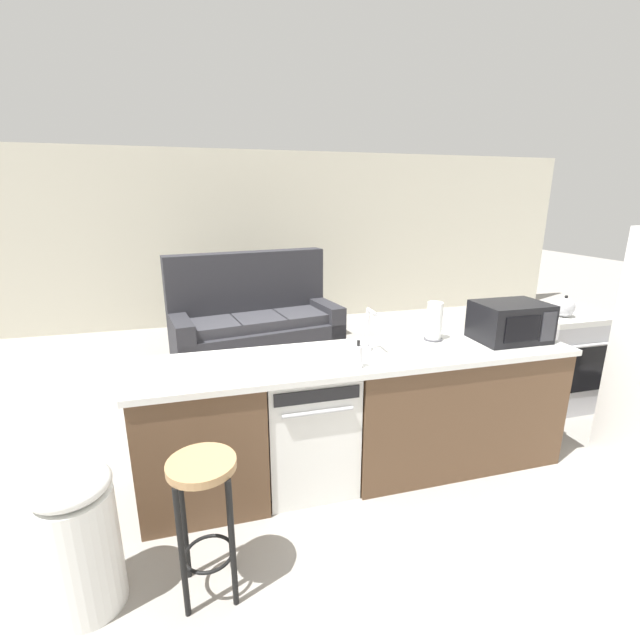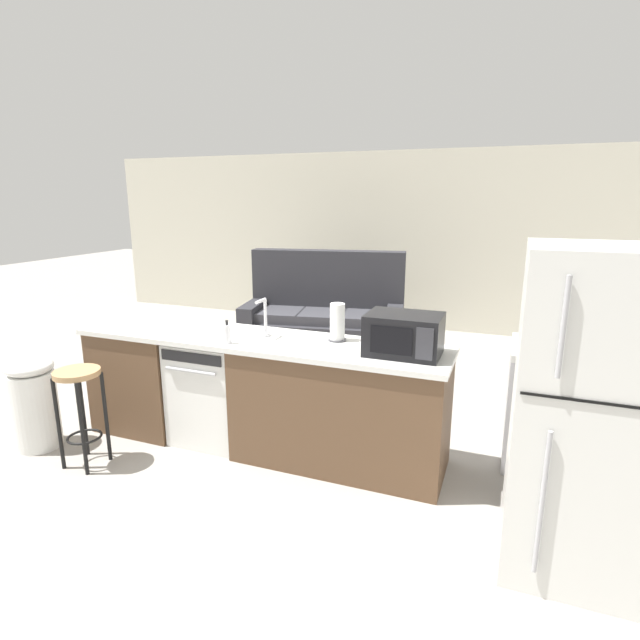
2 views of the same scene
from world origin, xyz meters
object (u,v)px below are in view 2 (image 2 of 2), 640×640
at_px(paper_towel_roll, 337,323).
at_px(trash_bin, 34,402).
at_px(bar_stool, 80,397).
at_px(couch, 325,320).
at_px(microwave, 404,334).
at_px(stove_range, 562,407).
at_px(soap_bottle, 227,334).
at_px(kettle, 546,339).
at_px(dishwasher, 215,389).
at_px(refrigerator, 588,415).

bearing_deg(paper_towel_roll, trash_bin, -160.29).
xyz_separation_m(bar_stool, couch, (0.63, 3.36, -0.14)).
bearing_deg(trash_bin, microwave, 13.25).
bearing_deg(stove_range, trash_bin, -162.62).
xyz_separation_m(soap_bottle, kettle, (2.16, 0.64, 0.01)).
bearing_deg(kettle, couch, 138.21).
distance_m(dishwasher, soap_bottle, 0.66).
xyz_separation_m(microwave, soap_bottle, (-1.25, -0.22, -0.07)).
bearing_deg(trash_bin, bar_stool, -7.50).
distance_m(soap_bottle, bar_stool, 1.16).
relative_size(refrigerator, bar_stool, 2.33).
bearing_deg(soap_bottle, couch, 96.34).
relative_size(paper_towel_roll, soap_bottle, 1.60).
height_order(dishwasher, bar_stool, dishwasher).
distance_m(dishwasher, microwave, 1.65).
bearing_deg(microwave, stove_range, 27.16).
bearing_deg(couch, kettle, -41.79).
relative_size(bar_stool, trash_bin, 1.00).
bearing_deg(soap_bottle, paper_towel_roll, 26.95).
bearing_deg(paper_towel_roll, dishwasher, -171.53).
height_order(refrigerator, couch, refrigerator).
distance_m(stove_range, soap_bottle, 2.50).
distance_m(dishwasher, stove_range, 2.66).
height_order(refrigerator, microwave, refrigerator).
distance_m(soap_bottle, trash_bin, 1.68).
height_order(stove_range, kettle, kettle).
bearing_deg(bar_stool, dishwasher, 47.48).
relative_size(refrigerator, kettle, 8.40).
bearing_deg(dishwasher, soap_bottle, -38.18).
xyz_separation_m(microwave, kettle, (0.91, 0.42, -0.05)).
bearing_deg(kettle, stove_range, 37.16).
xyz_separation_m(kettle, bar_stool, (-3.10, -1.15, -0.45)).
bearing_deg(paper_towel_roll, kettle, 10.81).
bearing_deg(dishwasher, paper_towel_roll, 8.47).
bearing_deg(refrigerator, dishwasher, 168.07).
bearing_deg(trash_bin, couch, 69.96).
bearing_deg(trash_bin, paper_towel_roll, 19.71).
xyz_separation_m(kettle, trash_bin, (-3.67, -1.08, -0.61)).
bearing_deg(paper_towel_roll, microwave, -15.80).
relative_size(dishwasher, soap_bottle, 4.77).
bearing_deg(microwave, dishwasher, 179.95).
xyz_separation_m(refrigerator, kettle, (-0.17, 0.97, 0.12)).
distance_m(dishwasher, refrigerator, 2.69).
distance_m(refrigerator, microwave, 1.22).
xyz_separation_m(stove_range, bar_stool, (-3.27, -1.28, 0.08)).
xyz_separation_m(bar_stool, trash_bin, (-0.57, 0.08, -0.16)).
bearing_deg(trash_bin, refrigerator, 1.54).
height_order(stove_range, couch, couch).
relative_size(refrigerator, trash_bin, 2.33).
relative_size(kettle, couch, 0.10).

